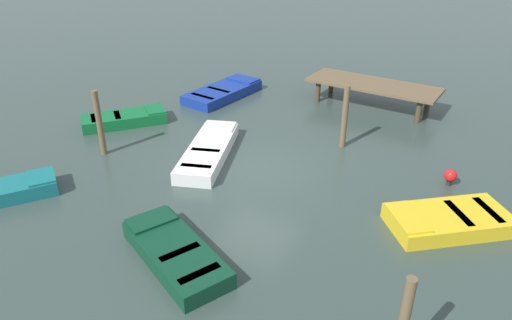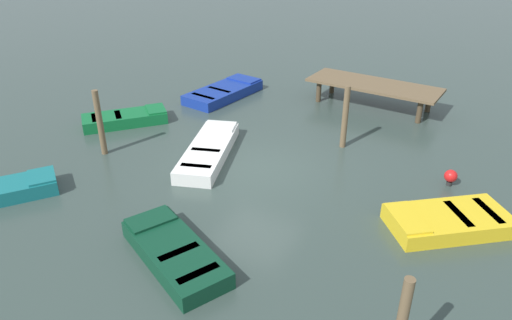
{
  "view_description": "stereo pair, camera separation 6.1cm",
  "coord_description": "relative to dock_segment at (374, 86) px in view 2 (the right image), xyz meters",
  "views": [
    {
      "loc": [
        6.0,
        -10.79,
        6.82
      ],
      "look_at": [
        0.0,
        0.0,
        0.35
      ],
      "focal_mm": 32.91,
      "sensor_mm": 36.0,
      "label": 1
    },
    {
      "loc": [
        6.05,
        -10.76,
        6.82
      ],
      "look_at": [
        0.0,
        0.0,
        0.35
      ],
      "focal_mm": 32.91,
      "sensor_mm": 36.0,
      "label": 2
    }
  ],
  "objects": [
    {
      "name": "rowboat_white",
      "position": [
        -3.17,
        -6.85,
        -0.62
      ],
      "size": [
        2.36,
        3.97,
        0.46
      ],
      "rotation": [
        0.0,
        0.0,
        1.91
      ],
      "color": "silver",
      "rests_on": "ground_plane"
    },
    {
      "name": "rowboat_yellow",
      "position": [
        4.09,
        -7.16,
        -0.62
      ],
      "size": [
        3.16,
        2.95,
        0.46
      ],
      "rotation": [
        0.0,
        0.0,
        3.83
      ],
      "color": "gold",
      "rests_on": "ground_plane"
    },
    {
      "name": "marker_buoy",
      "position": [
        3.78,
        -4.97,
        -0.56
      ],
      "size": [
        0.36,
        0.36,
        0.48
      ],
      "color": "#262626",
      "rests_on": "ground_plane"
    },
    {
      "name": "rowboat_blue",
      "position": [
        -5.76,
        -1.94,
        -0.62
      ],
      "size": [
        1.93,
        3.74,
        0.46
      ],
      "rotation": [
        0.0,
        0.0,
        1.44
      ],
      "color": "navy",
      "rests_on": "ground_plane"
    },
    {
      "name": "ground_plane",
      "position": [
        -1.43,
        -6.9,
        -0.84
      ],
      "size": [
        80.0,
        80.0,
        0.0
      ],
      "primitive_type": "plane",
      "color": "#33423D"
    },
    {
      "name": "rowboat_dark_green",
      "position": [
        -0.98,
        -11.38,
        -0.62
      ],
      "size": [
        3.29,
        2.39,
        0.46
      ],
      "rotation": [
        0.0,
        0.0,
        2.71
      ],
      "color": "#0C3823",
      "rests_on": "ground_plane"
    },
    {
      "name": "mooring_piling_mid_left",
      "position": [
        -6.23,
        -8.31,
        0.22
      ],
      "size": [
        0.19,
        0.19,
        2.13
      ],
      "primitive_type": "cylinder",
      "color": "brown",
      "rests_on": "ground_plane"
    },
    {
      "name": "dock_segment",
      "position": [
        0.0,
        0.0,
        0.0
      ],
      "size": [
        5.21,
        2.17,
        0.95
      ],
      "rotation": [
        0.0,
        0.0,
        -0.06
      ],
      "color": "brown",
      "rests_on": "ground_plane"
    },
    {
      "name": "mooring_piling_far_left",
      "position": [
        0.27,
        -4.07,
        0.21
      ],
      "size": [
        0.19,
        0.19,
        2.09
      ],
      "primitive_type": "cylinder",
      "color": "brown",
      "rests_on": "ground_plane"
    },
    {
      "name": "rowboat_green",
      "position": [
        -7.33,
        -6.16,
        -0.62
      ],
      "size": [
        2.75,
        2.97,
        0.46
      ],
      "rotation": [
        0.0,
        0.0,
        0.87
      ],
      "color": "#0F602D",
      "rests_on": "ground_plane"
    }
  ]
}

